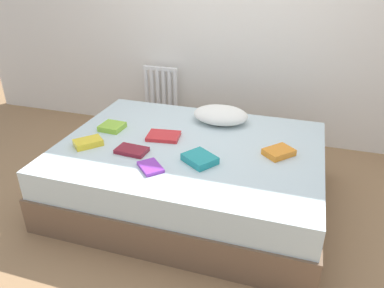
% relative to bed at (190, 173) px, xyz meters
% --- Properties ---
extents(ground_plane, '(8.00, 8.00, 0.00)m').
position_rel_bed_xyz_m(ground_plane, '(0.00, 0.00, -0.25)').
color(ground_plane, '#93704C').
extents(back_wall, '(6.00, 0.10, 2.80)m').
position_rel_bed_xyz_m(back_wall, '(0.00, 1.35, 1.15)').
color(back_wall, silver).
rests_on(back_wall, ground).
extents(bed, '(2.00, 1.50, 0.50)m').
position_rel_bed_xyz_m(bed, '(0.00, 0.00, 0.00)').
color(bed, brown).
rests_on(bed, ground).
extents(radiator, '(0.38, 0.04, 0.59)m').
position_rel_bed_xyz_m(radiator, '(-0.72, 1.20, 0.18)').
color(radiator, white).
rests_on(radiator, ground).
extents(pillow, '(0.47, 0.35, 0.13)m').
position_rel_bed_xyz_m(pillow, '(0.12, 0.48, 0.32)').
color(pillow, white).
rests_on(pillow, bed).
extents(textbook_red, '(0.27, 0.22, 0.03)m').
position_rel_bed_xyz_m(textbook_red, '(-0.23, 0.05, 0.27)').
color(textbook_red, red).
rests_on(textbook_red, bed).
extents(textbook_orange, '(0.25, 0.25, 0.05)m').
position_rel_bed_xyz_m(textbook_orange, '(0.66, 0.04, 0.28)').
color(textbook_orange, orange).
rests_on(textbook_orange, bed).
extents(textbook_lime, '(0.19, 0.18, 0.04)m').
position_rel_bed_xyz_m(textbook_lime, '(-0.70, 0.07, 0.27)').
color(textbook_lime, '#8CC638').
rests_on(textbook_lime, bed).
extents(textbook_maroon, '(0.23, 0.16, 0.03)m').
position_rel_bed_xyz_m(textbook_maroon, '(-0.37, -0.24, 0.27)').
color(textbook_maroon, maroon).
rests_on(textbook_maroon, bed).
extents(textbook_teal, '(0.28, 0.27, 0.05)m').
position_rel_bed_xyz_m(textbook_teal, '(0.15, -0.23, 0.28)').
color(textbook_teal, teal).
rests_on(textbook_teal, bed).
extents(textbook_purple, '(0.22, 0.22, 0.02)m').
position_rel_bed_xyz_m(textbook_purple, '(-0.15, -0.42, 0.27)').
color(textbook_purple, purple).
rests_on(textbook_purple, bed).
extents(textbook_yellow, '(0.23, 0.24, 0.05)m').
position_rel_bed_xyz_m(textbook_yellow, '(-0.73, -0.24, 0.28)').
color(textbook_yellow, yellow).
rests_on(textbook_yellow, bed).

